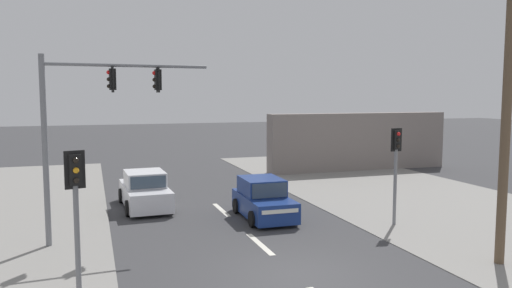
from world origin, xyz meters
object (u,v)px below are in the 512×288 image
Objects in this scene: traffic_signal_mast at (88,114)px; sedan_receding_far at (145,191)px; utility_pole_foreground_right at (505,68)px; pedestal_signal_left_kerb at (76,202)px; hatchback_oncoming_mid at (263,200)px; pedestal_signal_right_kerb at (396,160)px.

traffic_signal_mast reaches higher than sedan_receding_far.
utility_pole_foreground_right is 2.87× the size of pedestal_signal_left_kerb.
pedestal_signal_left_kerb is (-11.07, 0.57, -3.07)m from utility_pole_foreground_right.
pedestal_signal_left_kerb is at bearing 177.06° from utility_pole_foreground_right.
hatchback_oncoming_mid is at bearing 122.26° from utility_pole_foreground_right.
traffic_signal_mast is at bearing 173.01° from pedestal_signal_right_kerb.
utility_pole_foreground_right is at bearing -49.95° from sedan_receding_far.
utility_pole_foreground_right is at bearing -2.94° from pedestal_signal_left_kerb.
sedan_receding_far is at bearing 145.62° from pedestal_signal_right_kerb.
hatchback_oncoming_mid is at bearing 11.14° from traffic_signal_mast.
utility_pole_foreground_right is at bearing -86.61° from pedestal_signal_right_kerb.
traffic_signal_mast is 7.30m from hatchback_oncoming_mid.
sedan_receding_far is at bearing 76.01° from pedestal_signal_left_kerb.
sedan_receding_far is (2.42, 9.72, -1.71)m from pedestal_signal_left_kerb.
utility_pole_foreground_right reaches higher than sedan_receding_far.
utility_pole_foreground_right is 2.80× the size of hatchback_oncoming_mid.
utility_pole_foreground_right is 1.71× the size of traffic_signal_mast.
utility_pole_foreground_right is 9.65m from hatchback_oncoming_mid.
pedestal_signal_left_kerb is at bearing -92.99° from traffic_signal_mast.
pedestal_signal_left_kerb is at bearing -103.99° from sedan_receding_far.
utility_pole_foreground_right is at bearing -57.74° from hatchback_oncoming_mid.
utility_pole_foreground_right reaches higher than hatchback_oncoming_mid.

